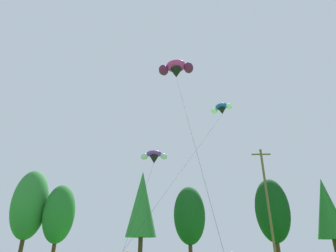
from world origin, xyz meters
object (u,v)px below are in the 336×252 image
object	(u,v)px
utility_pole	(268,201)
parafoil_kite_mid_magenta	(176,69)
parafoil_kite_high_purple	(154,156)
parafoil_kite_far_blue_white	(222,109)

from	to	relation	value
utility_pole	parafoil_kite_mid_magenta	world-z (taller)	parafoil_kite_mid_magenta
utility_pole	parafoil_kite_high_purple	distance (m)	13.71
parafoil_kite_high_purple	parafoil_kite_mid_magenta	world-z (taller)	parafoil_kite_mid_magenta
utility_pole	parafoil_kite_high_purple	bearing A→B (deg)	-178.77
utility_pole	parafoil_kite_high_purple	xyz separation A→B (m)	(-12.67, -0.27, 5.23)
parafoil_kite_far_blue_white	parafoil_kite_high_purple	bearing A→B (deg)	-165.87
parafoil_kite_mid_magenta	parafoil_kite_far_blue_white	bearing A→B (deg)	55.14
utility_pole	parafoil_kite_high_purple	world-z (taller)	utility_pole
parafoil_kite_mid_magenta	parafoil_kite_far_blue_white	world-z (taller)	parafoil_kite_mid_magenta
parafoil_kite_far_blue_white	parafoil_kite_mid_magenta	bearing A→B (deg)	-124.86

